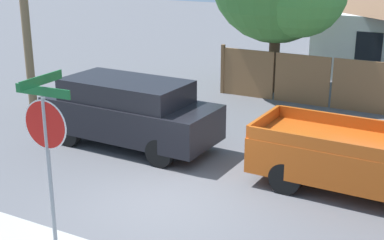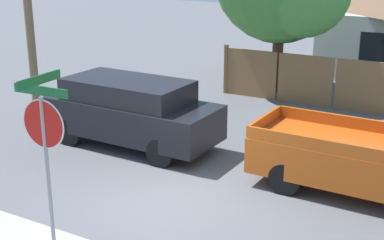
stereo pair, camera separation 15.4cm
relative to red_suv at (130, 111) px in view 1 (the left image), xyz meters
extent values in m
plane|color=#56565B|center=(2.65, -2.48, -0.99)|extent=(80.00, 80.00, 0.00)
cube|color=brown|center=(0.77, 6.26, -0.14)|extent=(1.92, 0.06, 1.71)
cube|color=brown|center=(2.78, 6.26, -0.14)|extent=(1.92, 0.06, 1.71)
cube|color=brown|center=(4.78, 6.26, -0.14)|extent=(1.92, 0.06, 1.71)
cube|color=brown|center=(-0.23, 6.26, -0.09)|extent=(0.12, 0.12, 1.81)
cube|color=black|center=(4.20, 9.97, 0.55)|extent=(1.00, 0.04, 1.10)
cylinder|color=brown|center=(1.33, 7.38, 0.23)|extent=(0.40, 0.40, 2.44)
cylinder|color=brown|center=(-5.21, 1.64, 2.24)|extent=(0.28, 0.28, 6.47)
cube|color=black|center=(0.03, 0.00, -0.19)|extent=(4.81, 2.01, 0.92)
cube|color=black|center=(-0.09, 0.00, 0.55)|extent=(3.38, 1.83, 0.57)
cube|color=black|center=(1.49, -0.03, 0.55)|extent=(0.09, 1.68, 0.48)
cylinder|color=black|center=(1.52, 0.81, -0.63)|extent=(0.73, 0.22, 0.73)
cylinder|color=black|center=(1.49, -0.88, -0.63)|extent=(0.73, 0.22, 0.73)
cylinder|color=black|center=(-1.44, 0.88, -0.63)|extent=(0.73, 0.22, 0.73)
cylinder|color=black|center=(-1.47, -0.82, -0.63)|extent=(0.73, 0.22, 0.73)
cube|color=#B74C14|center=(6.24, 0.00, -0.25)|extent=(4.99, 2.05, 0.81)
cube|color=#B74C14|center=(5.42, 0.94, 0.30)|extent=(3.11, 0.14, 0.28)
cube|color=#B74C14|center=(5.38, -0.91, 0.30)|extent=(3.11, 0.14, 0.28)
cube|color=#B74C14|center=(3.80, 0.05, 0.30)|extent=(0.12, 1.85, 0.28)
cylinder|color=black|center=(4.72, 0.89, -0.63)|extent=(0.72, 0.22, 0.72)
cylinder|color=black|center=(4.69, -0.83, -0.63)|extent=(0.72, 0.22, 0.72)
cylinder|color=gray|center=(2.08, -5.21, 0.45)|extent=(0.07, 0.07, 2.90)
cylinder|color=red|center=(2.08, -5.21, 1.45)|extent=(0.79, 0.07, 0.79)
cylinder|color=white|center=(2.08, -5.21, 1.45)|extent=(0.84, 0.06, 0.84)
cube|color=#19602D|center=(2.08, -5.21, 2.00)|extent=(1.07, 0.08, 0.15)
cube|color=#19602D|center=(2.08, -5.21, 2.18)|extent=(0.08, 0.97, 0.15)
camera|label=1|loc=(8.05, -11.19, 4.14)|focal=50.00mm
camera|label=2|loc=(8.18, -11.12, 4.14)|focal=50.00mm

